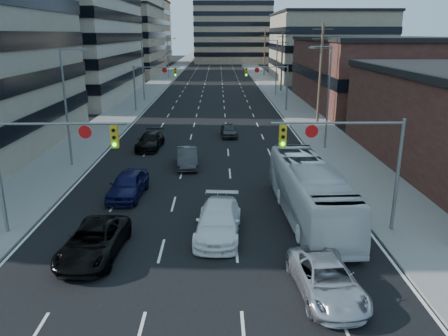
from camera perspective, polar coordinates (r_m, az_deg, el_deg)
ground at (r=16.24m, az=-4.24°, el=-20.71°), size 400.00×400.00×0.00m
road_surface at (r=143.14m, az=-1.16°, el=13.19°), size 18.00×300.00×0.02m
sidewalk_left at (r=143.68m, az=-5.88°, el=13.14°), size 5.00×300.00×0.15m
sidewalk_right at (r=143.52m, az=3.56°, el=13.19°), size 5.00×300.00×0.15m
office_left_mid at (r=78.08m, az=-23.03°, el=18.86°), size 26.00×34.00×28.00m
office_left_far at (r=115.54m, az=-13.75°, el=15.74°), size 20.00×30.00×16.00m
storefront_right_mid at (r=67.11m, az=19.75°, el=11.53°), size 20.00×30.00×9.00m
office_right_far at (r=103.66m, az=13.12°, el=15.11°), size 22.00×28.00×14.00m
bg_block_left at (r=155.51m, az=-12.01°, el=16.84°), size 24.00×24.00×20.00m
bg_block_right at (r=146.18m, az=11.94°, el=15.27°), size 22.00×22.00×12.00m
signal_near_left at (r=23.12m, az=-22.06°, el=1.79°), size 6.59×0.33×6.00m
signal_near_right at (r=22.50m, az=16.07°, el=1.99°), size 6.59×0.33×6.00m
signal_far_left at (r=58.70m, az=-9.40°, el=11.42°), size 6.09×0.33×6.00m
signal_far_right at (r=58.45m, az=5.98°, el=11.53°), size 6.09×0.33×6.00m
utility_pole_block at (r=50.25m, az=12.46°, el=12.01°), size 2.20×0.28×11.00m
utility_pole_midblock at (r=79.70m, az=7.59°, el=14.02°), size 2.20×0.28×11.00m
utility_pole_distant at (r=109.45m, az=5.32°, el=14.91°), size 2.20×0.28×11.00m
streetlight_left_near at (r=35.03m, az=-19.76°, el=8.12°), size 2.03×0.22×9.00m
streetlight_left_mid at (r=68.90m, az=-10.45°, el=12.82°), size 2.03×0.22×9.00m
streetlight_left_far at (r=103.53m, az=-7.24°, el=14.33°), size 2.03×0.22×9.00m
streetlight_right_near at (r=39.25m, az=13.27°, el=9.54°), size 2.03×0.22×9.00m
streetlight_right_far at (r=73.56m, az=6.76°, el=13.23°), size 2.03×0.22×9.00m
black_pickup at (r=21.35m, az=-16.66°, el=-9.22°), size 2.74×5.39×1.46m
white_van at (r=22.46m, az=-0.73°, el=-6.95°), size 2.61×5.54×1.56m
silver_suv at (r=18.20m, az=13.24°, el=-13.97°), size 2.69×5.11×1.37m
transit_bus at (r=24.64m, az=11.12°, el=-3.08°), size 3.17×11.38×3.14m
sedan_blue at (r=28.29m, az=-12.43°, el=-2.11°), size 2.29×4.92×1.63m
sedan_grey_center at (r=34.04m, az=-4.82°, el=1.36°), size 1.90×4.49×1.44m
sedan_black_far at (r=39.88m, az=-9.63°, el=3.51°), size 2.34×4.99×1.41m
sedan_grey_right at (r=44.00m, az=0.63°, el=4.95°), size 1.75×3.86×1.29m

